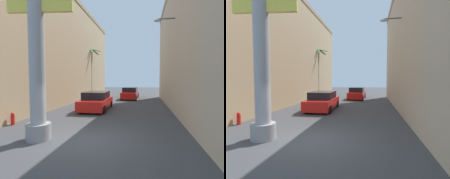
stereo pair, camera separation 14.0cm
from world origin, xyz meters
The scene contains 11 objects.
ground_plane centered at (0.00, 10.00, 0.00)m, with size 83.57×83.57×0.00m, color #424244.
building_left centered at (-8.89, 13.03, 5.95)m, with size 7.44×27.81×11.89m.
neon_sign_pole centered at (-2.08, -0.17, 5.36)m, with size 3.10×1.04×10.96m.
street_lamp centered at (5.20, 6.89, 4.41)m, with size 2.63×0.28×7.28m.
crossing_sign centered at (5.21, 1.30, 1.76)m, with size 0.47×0.47×2.69m.
car_lead centered at (-1.64, 7.54, 0.74)m, with size 2.26×4.87×1.56m.
car_far centered at (0.53, 16.56, 0.74)m, with size 2.20×4.86×1.56m.
palm_tree_far_left centered at (-5.36, 17.90, 4.85)m, with size 3.28×3.06×7.14m.
palm_tree_near_left centered at (-5.80, 2.25, 5.85)m, with size 2.57×2.59×8.92m.
pedestrian_by_sign centered at (5.17, 1.41, 0.91)m, with size 0.37×0.37×1.57m.
fire_hydrant centered at (-5.01, 1.78, 0.35)m, with size 0.22×0.22×0.72m.
Camera 1 is at (2.40, -6.90, 2.60)m, focal length 28.00 mm.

